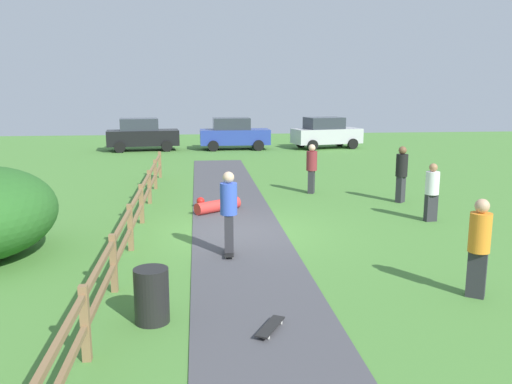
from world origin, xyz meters
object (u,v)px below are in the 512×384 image
bystander_orange (479,243)px  parked_car_blue (234,134)px  skater_riding (229,209)px  parked_car_black (142,135)px  bystander_maroon (312,166)px  parked_car_silver (326,133)px  bystander_black (402,171)px  trash_bin (152,296)px  skateboard_loose (270,327)px  bystander_white (432,190)px  skater_fallen (216,205)px

bystander_orange → parked_car_blue: size_ratio=0.43×
skater_riding → parked_car_black: size_ratio=0.43×
parked_car_black → parked_car_blue: size_ratio=1.03×
bystander_maroon → parked_car_silver: (3.92, 14.03, -0.01)m
skater_riding → bystander_black: skater_riding is taller
trash_bin → skateboard_loose: 1.97m
trash_bin → bystander_white: bearing=38.8°
parked_car_black → parked_car_blue: same height
skater_fallen → bystander_orange: 8.53m
trash_bin → bystander_black: bearing=48.7°
skateboard_loose → parked_car_black: (-4.34, 24.87, 0.87)m
bystander_white → trash_bin: bearing=-141.2°
trash_bin → parked_car_blue: (3.00, 24.31, 0.51)m
skater_riding → parked_car_silver: (7.28, 20.95, -0.12)m
skateboard_loose → bystander_orange: bearing=14.5°
skater_riding → parked_car_blue: bearing=85.7°
skater_riding → skateboard_loose: 4.06m
skater_fallen → skateboard_loose: bearing=-86.3°
skateboard_loose → parked_car_blue: (1.16, 24.88, 0.87)m
bystander_white → bystander_maroon: (-2.50, 4.38, 0.06)m
bystander_white → bystander_maroon: 5.04m
trash_bin → bystander_maroon: (4.80, 10.26, 0.52)m
bystander_orange → parked_car_blue: parked_car_blue is taller
skater_fallen → skateboard_loose: skater_fallen is taller
bystander_black → bystander_maroon: 3.18m
skateboard_loose → bystander_maroon: bearing=74.7°
bystander_white → parked_car_black: 20.86m
parked_car_silver → parked_car_blue: 5.72m
bystander_black → skateboard_loose: bearing=-121.7°
trash_bin → parked_car_silver: (8.72, 24.30, 0.51)m
skater_riding → skater_fallen: size_ratio=1.30×
skateboard_loose → parked_car_blue: parked_car_blue is taller
skater_riding → skater_fallen: skater_riding is taller
parked_car_silver → bystander_maroon: bearing=-105.6°
skateboard_loose → parked_car_blue: 24.92m
skater_riding → bystander_black: 7.83m
skater_fallen → parked_car_silver: bearing=66.0°
skater_riding → parked_car_silver: size_ratio=0.42×
trash_bin → skateboard_loose: size_ratio=1.13×
parked_car_silver → skater_fallen: bearing=-114.0°
bystander_orange → parked_car_black: (-8.22, 23.87, -0.05)m
bystander_black → bystander_maroon: (-2.59, 1.84, -0.06)m
bystander_black → bystander_white: bearing=-92.1°
skater_fallen → bystander_white: bearing=-16.9°
skater_riding → bystander_black: bearing=40.4°
bystander_maroon → parked_car_blue: (-1.80, 14.04, -0.01)m
bystander_orange → parked_car_black: bearing=109.0°
bystander_white → parked_car_black: parked_car_black is taller
parked_car_silver → skateboard_loose: bearing=-105.5°
trash_bin → bystander_white: 9.39m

